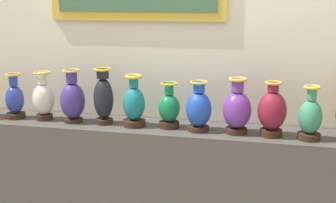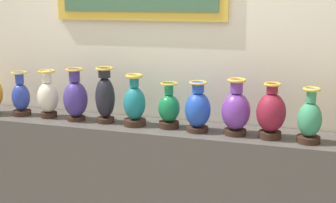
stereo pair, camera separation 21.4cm
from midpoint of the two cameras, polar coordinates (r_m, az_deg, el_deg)
display_shelf at (r=3.28m, az=-1.91°, el=-11.73°), size 3.15×0.41×1.02m
back_wall at (r=3.27m, az=-0.90°, el=4.77°), size 5.56×0.14×2.81m
vase_cobalt at (r=3.50m, az=-20.11°, el=0.21°), size 0.13×0.13×0.33m
vase_ivory at (r=3.39m, az=-16.92°, el=0.33°), size 0.15×0.15×0.34m
vase_indigo at (r=3.27m, az=-13.57°, el=0.22°), size 0.17×0.17×0.37m
vase_onyx at (r=3.18m, az=-9.91°, el=0.44°), size 0.13×0.13×0.39m
vase_teal at (r=3.10m, az=-6.20°, el=-0.37°), size 0.15×0.15×0.35m
vase_emerald at (r=3.05m, az=-1.87°, el=-0.93°), size 0.14×0.14×0.31m
vase_sapphire at (r=2.98m, az=1.77°, el=-0.96°), size 0.17×0.17×0.33m
vase_violet at (r=2.94m, az=6.47°, el=-0.99°), size 0.18×0.18×0.36m
vase_burgundy at (r=2.91m, az=10.70°, el=-1.24°), size 0.18×0.18×0.35m
vase_jade at (r=2.90m, az=15.17°, el=-1.93°), size 0.14×0.14×0.34m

